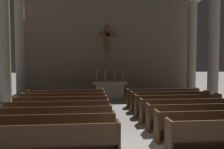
{
  "coord_description": "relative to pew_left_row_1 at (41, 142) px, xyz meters",
  "views": [
    {
      "loc": [
        -1.37,
        -5.73,
        2.45
      ],
      "look_at": [
        0.0,
        8.04,
        1.58
      ],
      "focal_mm": 38.01,
      "sensor_mm": 36.0,
      "label": 1
    }
  ],
  "objects": [
    {
      "name": "pew_left_row_1",
      "position": [
        0.0,
        0.0,
        0.0
      ],
      "size": [
        3.78,
        0.5,
        0.95
      ],
      "color": "#422B19",
      "rests_on": "ground"
    },
    {
      "name": "pew_left_row_2",
      "position": [
        0.0,
        1.05,
        0.0
      ],
      "size": [
        3.78,
        0.5,
        0.95
      ],
      "color": "#422B19",
      "rests_on": "ground"
    },
    {
      "name": "pew_left_row_3",
      "position": [
        0.0,
        2.1,
        0.0
      ],
      "size": [
        3.78,
        0.5,
        0.95
      ],
      "color": "#422B19",
      "rests_on": "ground"
    },
    {
      "name": "pew_left_row_4",
      "position": [
        0.0,
        3.15,
        0.0
      ],
      "size": [
        3.78,
        0.5,
        0.95
      ],
      "color": "#422B19",
      "rests_on": "ground"
    },
    {
      "name": "pew_left_row_5",
      "position": [
        0.0,
        4.2,
        0.0
      ],
      "size": [
        3.78,
        0.5,
        0.95
      ],
      "color": "#422B19",
      "rests_on": "ground"
    },
    {
      "name": "pew_left_row_6",
      "position": [
        0.0,
        5.25,
        0.0
      ],
      "size": [
        3.78,
        0.5,
        0.95
      ],
      "color": "#422B19",
      "rests_on": "ground"
    },
    {
      "name": "pew_left_row_7",
      "position": [
        0.0,
        6.3,
        0.0
      ],
      "size": [
        3.78,
        0.5,
        0.95
      ],
      "color": "#422B19",
      "rests_on": "ground"
    },
    {
      "name": "pew_right_row_2",
      "position": [
        5.01,
        1.05,
        0.0
      ],
      "size": [
        3.78,
        0.5,
        0.95
      ],
      "color": "#422B19",
      "rests_on": "ground"
    },
    {
      "name": "pew_right_row_3",
      "position": [
        5.01,
        2.1,
        0.0
      ],
      "size": [
        3.78,
        0.5,
        0.95
      ],
      "color": "#422B19",
      "rests_on": "ground"
    },
    {
      "name": "pew_right_row_4",
      "position": [
        5.01,
        3.15,
        0.0
      ],
      "size": [
        3.78,
        0.5,
        0.95
      ],
      "color": "#422B19",
      "rests_on": "ground"
    },
    {
      "name": "pew_right_row_5",
      "position": [
        5.01,
        4.2,
        0.0
      ],
      "size": [
        3.78,
        0.5,
        0.95
      ],
      "color": "#422B19",
      "rests_on": "ground"
    },
    {
      "name": "pew_right_row_6",
      "position": [
        5.01,
        5.25,
        0.0
      ],
      "size": [
        3.78,
        0.5,
        0.95
      ],
      "color": "#422B19",
      "rests_on": "ground"
    },
    {
      "name": "pew_right_row_7",
      "position": [
        5.01,
        6.3,
        0.0
      ],
      "size": [
        3.78,
        0.5,
        0.95
      ],
      "color": "#422B19",
      "rests_on": "ground"
    },
    {
      "name": "column_left_third",
      "position": [
        -3.22,
        7.19,
        2.71
      ],
      "size": [
        0.9,
        0.9,
        6.55
      ],
      "color": "#9E998E",
      "rests_on": "ground"
    },
    {
      "name": "column_right_third",
      "position": [
        8.22,
        7.19,
        2.71
      ],
      "size": [
        0.9,
        0.9,
        6.55
      ],
      "color": "#9E998E",
      "rests_on": "ground"
    },
    {
      "name": "column_left_fourth",
      "position": [
        -3.22,
        10.06,
        2.71
      ],
      "size": [
        0.9,
        0.9,
        6.55
      ],
      "color": "#9E998E",
      "rests_on": "ground"
    },
    {
      "name": "column_right_fourth",
      "position": [
        8.22,
        10.06,
        2.71
      ],
      "size": [
        0.9,
        0.9,
        6.55
      ],
      "color": "#9E998E",
      "rests_on": "ground"
    },
    {
      "name": "altar",
      "position": [
        2.5,
        9.5,
        0.06
      ],
      "size": [
        2.2,
        0.9,
        1.01
      ],
      "color": "#BCB7AD",
      "rests_on": "ground"
    },
    {
      "name": "candlestick_outer_left",
      "position": [
        1.65,
        9.5,
        0.78
      ],
      "size": [
        0.16,
        0.16,
        0.76
      ],
      "color": "#B79338",
      "rests_on": "altar"
    },
    {
      "name": "candlestick_inner_left",
      "position": [
        2.2,
        9.5,
        0.78
      ],
      "size": [
        0.16,
        0.16,
        0.76
      ],
      "color": "#B79338",
      "rests_on": "altar"
    },
    {
      "name": "candlestick_inner_right",
      "position": [
        2.8,
        9.5,
        0.78
      ],
      "size": [
        0.16,
        0.16,
        0.76
      ],
      "color": "#B79338",
      "rests_on": "altar"
    },
    {
      "name": "candlestick_outer_right",
      "position": [
        3.35,
        9.5,
        0.78
      ],
      "size": [
        0.16,
        0.16,
        0.76
      ],
      "color": "#B79338",
      "rests_on": "altar"
    },
    {
      "name": "apse_with_cross",
      "position": [
        2.5,
        11.48,
        3.13
      ],
      "size": [
        12.4,
        0.47,
        7.21
      ],
      "color": "#706656",
      "rests_on": "ground"
    }
  ]
}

